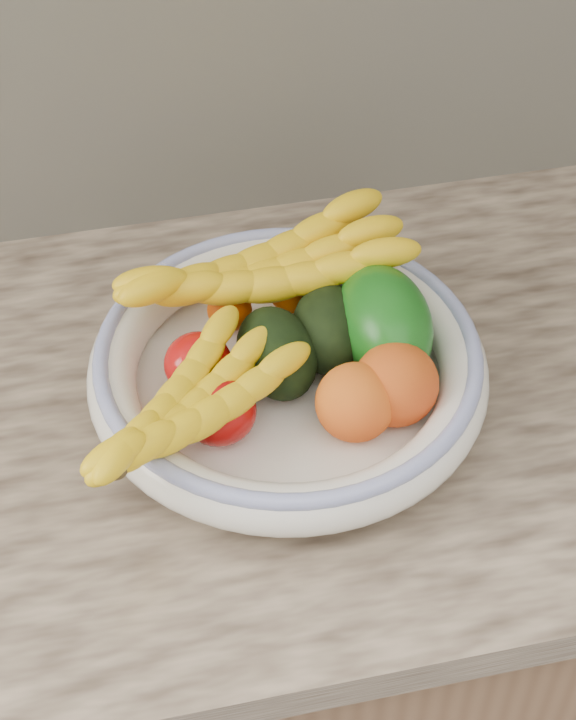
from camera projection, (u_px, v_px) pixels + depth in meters
The scene contains 13 objects.
kitchen_counter at pixel (284, 614), 1.43m from camera, with size 2.44×0.66×1.40m.
fruit_bowl at pixel (288, 368), 1.07m from camera, with size 0.39×0.39×0.08m.
clementine_back_left at pixel (230, 310), 1.12m from camera, with size 0.05×0.05×0.04m, color #E25004.
clementine_back_right at pixel (292, 292), 1.14m from camera, with size 0.05×0.05×0.04m, color #FD6B05.
tomato_left at pixel (198, 364), 1.06m from camera, with size 0.07×0.07×0.06m, color #B50D0D.
tomato_near_left at pixel (219, 411), 1.01m from camera, with size 0.07×0.07×0.06m, color #A30A09.
avocado_center at pixel (277, 353), 1.06m from camera, with size 0.08×0.11×0.08m, color black.
avocado_right at pixel (329, 329), 1.09m from camera, with size 0.07×0.11×0.07m, color black.
green_mango at pixel (384, 323), 1.08m from camera, with size 0.09×0.14×0.10m, color #0F510F.
peach_front at pixel (355, 402), 1.02m from camera, with size 0.08×0.08×0.08m, color orange.
peach_right at pixel (396, 384), 1.03m from camera, with size 0.08×0.08×0.08m, color orange.
banana_bunch_back at pixel (263, 277), 1.11m from camera, with size 0.32×0.12×0.09m, color yellow, non-canonical shape.
banana_bunch_front at pixel (188, 413), 0.99m from camera, with size 0.26×0.11×0.07m, color yellow, non-canonical shape.
Camera 1 is at (-0.16, 0.93, 1.72)m, focal length 55.00 mm.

